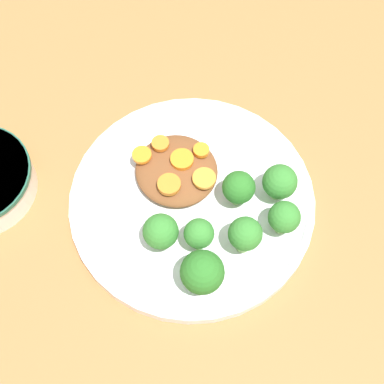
# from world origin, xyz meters

# --- Properties ---
(ground_plane) EXTENTS (4.00, 4.00, 0.00)m
(ground_plane) POSITION_xyz_m (0.00, 0.00, 0.00)
(ground_plane) COLOR #9E6638
(plate) EXTENTS (0.28, 0.28, 0.02)m
(plate) POSITION_xyz_m (0.00, 0.00, 0.01)
(plate) COLOR white
(plate) RESTS_ON ground_plane
(stew_mound) EXTENTS (0.09, 0.10, 0.02)m
(stew_mound) POSITION_xyz_m (-0.01, -0.03, 0.03)
(stew_mound) COLOR brown
(stew_mound) RESTS_ON plate
(broccoli_floret_0) EXTENTS (0.03, 0.03, 0.05)m
(broccoli_floret_0) POSITION_xyz_m (-0.05, 0.09, 0.05)
(broccoli_floret_0) COLOR #7FA85B
(broccoli_floret_0) RESTS_ON plate
(broccoli_floret_1) EXTENTS (0.04, 0.04, 0.05)m
(broccoli_floret_1) POSITION_xyz_m (0.06, 0.02, 0.04)
(broccoli_floret_1) COLOR #759E51
(broccoli_floret_1) RESTS_ON plate
(broccoli_floret_2) EXTENTS (0.04, 0.04, 0.05)m
(broccoli_floret_2) POSITION_xyz_m (-0.04, 0.04, 0.05)
(broccoli_floret_2) COLOR #7FA85B
(broccoli_floret_2) RESTS_ON plate
(broccoli_floret_3) EXTENTS (0.04, 0.04, 0.05)m
(broccoli_floret_3) POSITION_xyz_m (0.00, 0.08, 0.05)
(broccoli_floret_3) COLOR #7FA85B
(broccoli_floret_3) RESTS_ON plate
(broccoli_floret_4) EXTENTS (0.05, 0.05, 0.06)m
(broccoli_floret_4) POSITION_xyz_m (0.06, 0.08, 0.05)
(broccoli_floret_4) COLOR #7FA85B
(broccoli_floret_4) RESTS_ON plate
(broccoli_floret_5) EXTENTS (0.04, 0.04, 0.05)m
(broccoli_floret_5) POSITION_xyz_m (-0.07, 0.06, 0.05)
(broccoli_floret_5) COLOR #7FA85B
(broccoli_floret_5) RESTS_ON plate
(broccoli_floret_6) EXTENTS (0.03, 0.03, 0.05)m
(broccoli_floret_6) POSITION_xyz_m (0.03, 0.05, 0.05)
(broccoli_floret_6) COLOR #7FA85B
(broccoli_floret_6) RESTS_ON plate
(carrot_slice_0) EXTENTS (0.03, 0.03, 0.01)m
(carrot_slice_0) POSITION_xyz_m (0.02, -0.02, 0.04)
(carrot_slice_0) COLOR orange
(carrot_slice_0) RESTS_ON stew_mound
(carrot_slice_1) EXTENTS (0.03, 0.03, 0.00)m
(carrot_slice_1) POSITION_xyz_m (-0.02, -0.00, 0.04)
(carrot_slice_1) COLOR orange
(carrot_slice_1) RESTS_ON stew_mound
(carrot_slice_2) EXTENTS (0.02, 0.02, 0.01)m
(carrot_slice_2) POSITION_xyz_m (-0.01, -0.07, 0.04)
(carrot_slice_2) COLOR orange
(carrot_slice_2) RESTS_ON stew_mound
(carrot_slice_3) EXTENTS (0.02, 0.02, 0.01)m
(carrot_slice_3) POSITION_xyz_m (-0.04, -0.03, 0.04)
(carrot_slice_3) COLOR orange
(carrot_slice_3) RESTS_ON stew_mound
(carrot_slice_4) EXTENTS (0.02, 0.02, 0.00)m
(carrot_slice_4) POSITION_xyz_m (0.01, -0.07, 0.04)
(carrot_slice_4) COLOR orange
(carrot_slice_4) RESTS_ON stew_mound
(carrot_slice_5) EXTENTS (0.03, 0.03, 0.01)m
(carrot_slice_5) POSITION_xyz_m (-0.02, -0.03, 0.04)
(carrot_slice_5) COLOR orange
(carrot_slice_5) RESTS_ON stew_mound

